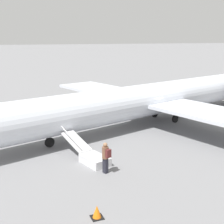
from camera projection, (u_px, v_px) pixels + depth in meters
ground_plane at (143, 125)px, 26.44m from camera, size 600.00×600.00×0.00m
airplane_main at (152, 99)px, 26.55m from camera, size 32.84×25.54×7.10m
boarding_stairs at (91, 156)px, 18.48m from camera, size 2.12×4.14×1.75m
passenger at (106, 156)px, 16.83m from camera, size 0.42×0.56×1.74m
traffic_cone_near_stairs at (97, 212)px, 12.78m from camera, size 0.50×0.50×0.55m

